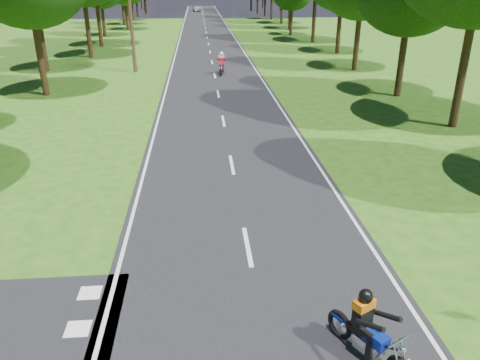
{
  "coord_description": "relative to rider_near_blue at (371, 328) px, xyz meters",
  "views": [
    {
      "loc": [
        -1.14,
        -8.75,
        6.64
      ],
      "look_at": [
        -0.03,
        4.0,
        1.1
      ],
      "focal_mm": 35.0,
      "sensor_mm": 36.0,
      "label": 1
    }
  ],
  "objects": [
    {
      "name": "rider_far_red",
      "position": [
        -1.28,
        28.76,
        0.07
      ],
      "size": [
        0.87,
        2.01,
        1.62
      ],
      "primitive_type": null,
      "rotation": [
        0.0,
        0.0,
        -0.12
      ],
      "color": "maroon",
      "rests_on": "main_road"
    },
    {
      "name": "telegraph_pole",
      "position": [
        -7.83,
        30.23,
        3.31
      ],
      "size": [
        1.2,
        0.26,
        8.0
      ],
      "color": "#382616",
      "rests_on": "ground"
    },
    {
      "name": "distant_car",
      "position": [
        -3.03,
        100.0,
        -0.11
      ],
      "size": [
        1.97,
        3.84,
        1.25
      ],
      "primitive_type": "imported",
      "rotation": [
        0.0,
        0.0,
        0.14
      ],
      "color": "#ADB0B5",
      "rests_on": "main_road"
    },
    {
      "name": "main_road",
      "position": [
        -1.83,
        52.23,
        -0.75
      ],
      "size": [
        7.0,
        140.0,
        0.02
      ],
      "primitive_type": "cube",
      "color": "black",
      "rests_on": "ground"
    },
    {
      "name": "ground",
      "position": [
        -1.83,
        2.23,
        -0.76
      ],
      "size": [
        160.0,
        160.0,
        0.0
      ],
      "primitive_type": "plane",
      "color": "#285112",
      "rests_on": "ground"
    },
    {
      "name": "road_markings",
      "position": [
        -1.96,
        50.35,
        -0.74
      ],
      "size": [
        7.4,
        140.0,
        0.01
      ],
      "color": "silver",
      "rests_on": "main_road"
    },
    {
      "name": "rider_near_blue",
      "position": [
        0.0,
        0.0,
        0.0
      ],
      "size": [
        1.38,
        1.84,
        1.48
      ],
      "primitive_type": null,
      "rotation": [
        0.0,
        0.0,
        0.5
      ],
      "color": "navy",
      "rests_on": "main_road"
    }
  ]
}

